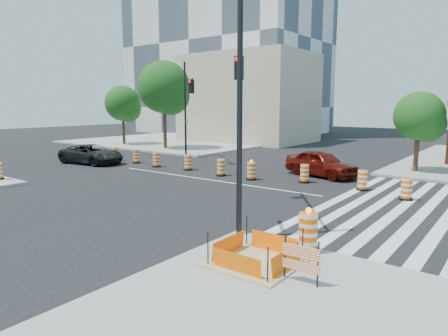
{
  "coord_description": "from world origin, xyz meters",
  "views": [
    {
      "loc": [
        14.4,
        -17.51,
        4.29
      ],
      "look_at": [
        3.41,
        -3.03,
        1.4
      ],
      "focal_mm": 32.0,
      "sensor_mm": 36.0,
      "label": 1
    }
  ],
  "objects": [
    {
      "name": "median_drum_8",
      "position": [
        10.3,
        1.59,
        0.48
      ],
      "size": [
        0.6,
        0.6,
        1.02
      ],
      "color": "black",
      "rests_on": "ground"
    },
    {
      "name": "tree_north_c",
      "position": [
        9.04,
        9.6,
        3.43
      ],
      "size": [
        3.06,
        3.01,
        5.11
      ],
      "color": "#382314",
      "rests_on": "ground"
    },
    {
      "name": "sidewalk_nw",
      "position": [
        -18.0,
        18.0,
        0.07
      ],
      "size": [
        22.0,
        22.0,
        0.15
      ],
      "primitive_type": "cube",
      "color": "gray",
      "rests_on": "ground"
    },
    {
      "name": "beige_midrise",
      "position": [
        -12.0,
        22.0,
        5.0
      ],
      "size": [
        14.0,
        10.0,
        10.0
      ],
      "primitive_type": "cube",
      "color": "tan",
      "rests_on": "ground"
    },
    {
      "name": "tree_north_b",
      "position": [
        -13.25,
        9.65,
        5.64
      ],
      "size": [
        4.94,
        4.94,
        8.4
      ],
      "color": "#382314",
      "rests_on": "ground"
    },
    {
      "name": "ground",
      "position": [
        0.0,
        0.0,
        0.0
      ],
      "size": [
        120.0,
        120.0,
        0.0
      ],
      "primitive_type": "plane",
      "color": "black",
      "rests_on": "ground"
    },
    {
      "name": "median_drum_7",
      "position": [
        8.02,
        2.48,
        0.48
      ],
      "size": [
        0.6,
        0.6,
        1.02
      ],
      "color": "black",
      "rests_on": "ground"
    },
    {
      "name": "tree_north_a",
      "position": [
        -19.72,
        9.9,
        4.22
      ],
      "size": [
        3.69,
        3.69,
        6.28
      ],
      "color": "#382314",
      "rests_on": "ground"
    },
    {
      "name": "median_drum_2",
      "position": [
        -5.94,
        1.51,
        0.48
      ],
      "size": [
        0.6,
        0.6,
        1.02
      ],
      "color": "black",
      "rests_on": "ground"
    },
    {
      "name": "median_drum_3",
      "position": [
        -3.28,
        1.85,
        0.48
      ],
      "size": [
        0.6,
        0.6,
        1.02
      ],
      "color": "black",
      "rests_on": "ground"
    },
    {
      "name": "red_coupe",
      "position": [
        4.69,
        4.98,
        0.79
      ],
      "size": [
        4.95,
        3.04,
        1.58
      ],
      "primitive_type": "imported",
      "rotation": [
        0.0,
        0.0,
        1.3
      ],
      "color": "#500B06",
      "rests_on": "ground"
    },
    {
      "name": "median_drum_5",
      "position": [
        1.97,
        1.47,
        0.49
      ],
      "size": [
        0.6,
        0.6,
        1.18
      ],
      "color": "black",
      "rests_on": "ground"
    },
    {
      "name": "median_drum_1",
      "position": [
        -8.5,
        1.91,
        0.48
      ],
      "size": [
        0.6,
        0.6,
        1.02
      ],
      "color": "black",
      "rests_on": "ground"
    },
    {
      "name": "median_drum_6",
      "position": [
        4.78,
        2.56,
        0.48
      ],
      "size": [
        0.6,
        0.6,
        1.02
      ],
      "color": "black",
      "rests_on": "ground"
    },
    {
      "name": "pit_drum",
      "position": [
        9.73,
        -7.42,
        0.69
      ],
      "size": [
        0.66,
        0.66,
        1.29
      ],
      "color": "black",
      "rests_on": "ground"
    },
    {
      "name": "excavation_pit",
      "position": [
        9.0,
        -9.0,
        0.22
      ],
      "size": [
        2.2,
        2.2,
        0.9
      ],
      "color": "tan",
      "rests_on": "ground"
    },
    {
      "name": "signal_pole_nw",
      "position": [
        -7.0,
        5.9,
        4.65
      ],
      "size": [
        4.34,
        3.92,
        7.56
      ],
      "rotation": [
        0.0,
        0.0,
        -0.73
      ],
      "color": "black",
      "rests_on": "ground"
    },
    {
      "name": "signal_pole_se",
      "position": [
        6.27,
        -5.92,
        4.91
      ],
      "size": [
        3.62,
        5.01,
        8.0
      ],
      "rotation": [
        0.0,
        0.0,
        2.19
      ],
      "color": "black",
      "rests_on": "ground"
    },
    {
      "name": "barricade",
      "position": [
        10.49,
        -9.38,
        0.74
      ],
      "size": [
        0.92,
        0.1,
        1.08
      ],
      "rotation": [
        0.0,
        0.0,
        0.06
      ],
      "color": "#FF5F05",
      "rests_on": "ground"
    },
    {
      "name": "median_drum_4",
      "position": [
        -0.21,
        1.45,
        0.48
      ],
      "size": [
        0.6,
        0.6,
        1.02
      ],
      "color": "black",
      "rests_on": "ground"
    },
    {
      "name": "lane_centerline",
      "position": [
        0.0,
        0.0,
        0.01
      ],
      "size": [
        14.0,
        0.12,
        0.01
      ],
      "primitive_type": "cube",
      "color": "silver",
      "rests_on": "ground"
    },
    {
      "name": "median_drum_0",
      "position": [
        -10.78,
        1.79,
        0.48
      ],
      "size": [
        0.6,
        0.6,
        1.02
      ],
      "color": "black",
      "rests_on": "ground"
    },
    {
      "name": "crosswalk_east",
      "position": [
        10.95,
        0.0,
        0.01
      ],
      "size": [
        6.75,
        13.5,
        0.01
      ],
      "color": "silver",
      "rests_on": "ground"
    },
    {
      "name": "dark_suv",
      "position": [
        -10.95,
        -0.23,
        0.7
      ],
      "size": [
        5.31,
        2.96,
        1.4
      ],
      "primitive_type": "imported",
      "rotation": [
        0.0,
        0.0,
        1.7
      ],
      "color": "black",
      "rests_on": "ground"
    }
  ]
}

